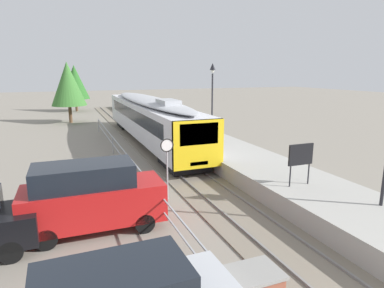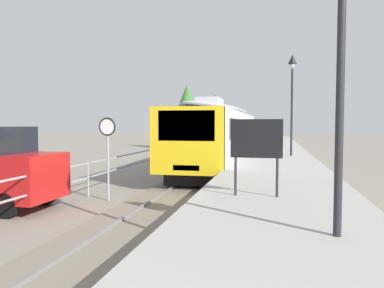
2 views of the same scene
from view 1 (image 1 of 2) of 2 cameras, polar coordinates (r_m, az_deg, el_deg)
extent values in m
plane|color=gray|center=(24.83, -13.16, -1.01)|extent=(160.00, 160.00, 0.00)
cube|color=slate|center=(25.41, -6.47, -0.38)|extent=(3.20, 60.00, 0.06)
cube|color=slate|center=(25.22, -8.05, -0.36)|extent=(0.08, 60.00, 0.08)
cube|color=slate|center=(25.59, -4.92, -0.10)|extent=(0.08, 60.00, 0.08)
cube|color=silver|center=(26.53, -7.46, 4.38)|extent=(2.80, 20.61, 2.55)
cube|color=yellow|center=(16.97, 1.12, -0.07)|extent=(2.80, 0.24, 2.55)
cube|color=black|center=(16.79, 1.23, 1.75)|extent=(2.13, 0.08, 1.12)
cube|color=black|center=(26.48, -7.48, 5.26)|extent=(2.82, 17.32, 0.92)
ellipsoid|color=#B2B5BA|center=(26.37, -7.55, 7.52)|extent=(2.69, 19.79, 0.44)
cube|color=#B2B5BA|center=(21.40, -4.14, 7.22)|extent=(1.10, 2.20, 0.36)
cube|color=#EAE5C6|center=(17.15, 1.20, -3.36)|extent=(1.00, 0.10, 0.20)
cube|color=black|center=(19.43, -1.53, -3.16)|extent=(2.24, 3.20, 0.55)
cube|color=black|center=(34.40, -10.66, 3.50)|extent=(2.24, 3.20, 0.55)
cube|color=#A8A59E|center=(26.33, 0.34, 1.09)|extent=(3.90, 60.00, 0.90)
cylinder|color=#232328|center=(24.81, 3.52, 6.78)|extent=(0.12, 0.12, 4.60)
pyramid|color=#232328|center=(24.69, 3.60, 13.26)|extent=(0.34, 0.34, 0.50)
sphere|color=silver|center=(24.69, 3.59, 12.52)|extent=(0.24, 0.24, 0.24)
cylinder|color=#232328|center=(14.44, 16.65, -5.39)|extent=(0.06, 0.06, 0.90)
cylinder|color=#232328|center=(15.03, 19.54, -4.89)|extent=(0.06, 0.06, 0.90)
cube|color=black|center=(14.49, 18.36, -1.74)|extent=(1.20, 0.08, 0.90)
cylinder|color=#9EA0A5|center=(14.77, -4.30, -5.50)|extent=(0.07, 0.07, 2.20)
cylinder|color=white|center=(14.38, -4.37, -0.21)|extent=(0.60, 0.03, 0.60)
torus|color=black|center=(14.37, -4.35, -0.22)|extent=(0.61, 0.05, 0.61)
cube|color=gray|center=(8.31, 10.84, -21.02)|extent=(1.21, 0.99, 0.08)
cube|color=#9EA0A5|center=(14.96, -8.65, -4.98)|extent=(0.05, 36.00, 0.05)
cube|color=#9EA0A5|center=(15.12, -8.59, -6.83)|extent=(0.05, 36.00, 0.05)
cylinder|color=#9EA0A5|center=(15.14, -8.58, -7.05)|extent=(0.06, 0.06, 1.25)
cylinder|color=#9EA0A5|center=(23.69, -13.58, -0.13)|extent=(0.06, 0.06, 1.25)
cylinder|color=#9EA0A5|center=(32.48, -15.90, 3.09)|extent=(0.06, 0.06, 1.25)
cube|color=black|center=(6.90, -13.63, -22.82)|extent=(2.93, 1.72, 0.68)
cube|color=red|center=(12.48, -16.56, -9.77)|extent=(4.92, 2.01, 1.35)
cube|color=black|center=(12.11, -18.29, -5.17)|extent=(3.42, 1.76, 0.80)
cylinder|color=black|center=(13.70, -9.83, -10.42)|extent=(0.72, 0.25, 0.72)
cylinder|color=black|center=(12.17, -8.21, -13.41)|extent=(0.72, 0.25, 0.72)
cylinder|color=black|center=(13.54, -23.65, -11.62)|extent=(0.72, 0.25, 0.72)
cylinder|color=black|center=(11.99, -23.98, -14.85)|extent=(0.72, 0.25, 0.72)
cylinder|color=black|center=(13.21, -28.20, -12.69)|extent=(0.72, 0.25, 0.72)
cylinder|color=black|center=(11.73, -28.93, -16.01)|extent=(0.72, 0.25, 0.72)
cylinder|color=brown|center=(39.45, -20.35, 4.88)|extent=(0.36, 0.36, 1.94)
cone|color=#38702D|center=(39.20, -20.72, 9.74)|extent=(3.76, 3.76, 4.76)
cylinder|color=brown|center=(50.69, -19.40, 6.39)|extent=(0.36, 0.36, 1.80)
cone|color=#286023|center=(50.49, -19.67, 10.09)|extent=(3.90, 3.90, 4.75)
camera|label=2|loc=(10.22, 53.77, -10.27)|focal=34.47mm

